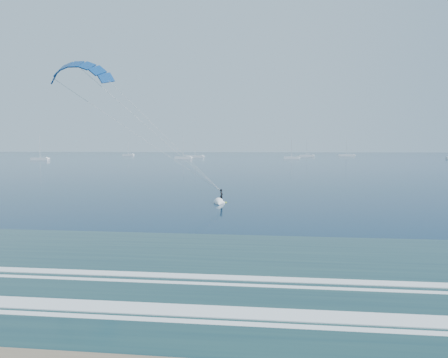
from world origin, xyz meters
The scene contains 8 objects.
kitesurfer_rig centered at (-7.90, 33.54, 8.36)m, with size 20.57×5.75×16.53m.
sailboat_0 centered at (-100.39, 165.65, 0.68)m, with size 8.28×2.40×11.33m.
sailboat_1 centered at (-38.74, 193.88, 0.68)m, with size 8.77×2.40×12.03m.
sailboat_2 centered at (-37.32, 220.14, 0.69)m, with size 9.99×2.40×13.29m.
sailboat_3 centered at (16.98, 199.58, 0.68)m, with size 7.76×2.40×10.90m.
sailboat_4 centered at (29.03, 245.66, 0.68)m, with size 8.88×2.40×12.06m.
sailboat_7 centered at (56.30, 261.62, 0.68)m, with size 10.75×2.40×13.02m.
sailboat_8 centered at (-92.08, 260.33, 0.68)m, with size 7.86×2.40×11.02m.
Camera 1 is at (5.15, -9.14, 6.34)m, focal length 32.00 mm.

